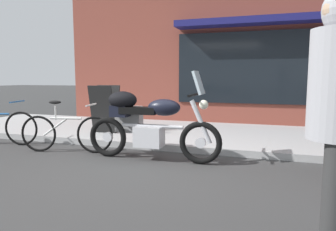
% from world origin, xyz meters
% --- Properties ---
extents(ground_plane, '(80.00, 80.00, 0.00)m').
position_xyz_m(ground_plane, '(0.00, 0.00, 0.00)').
color(ground_plane, '#363636').
extents(touring_motorcycle, '(2.22, 0.65, 1.41)m').
position_xyz_m(touring_motorcycle, '(-0.20, 0.48, 0.61)').
color(touring_motorcycle, black).
rests_on(touring_motorcycle, ground_plane).
extents(parked_bicycle, '(1.63, 0.53, 0.91)m').
position_xyz_m(parked_bicycle, '(-1.69, 0.46, 0.36)').
color(parked_bicycle, black).
rests_on(parked_bicycle, ground_plane).
extents(sandwich_board_sign, '(0.55, 0.43, 1.02)m').
position_xyz_m(sandwich_board_sign, '(-1.71, 1.85, 0.63)').
color(sandwich_board_sign, black).
rests_on(sandwich_board_sign, sidewalk_curb).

